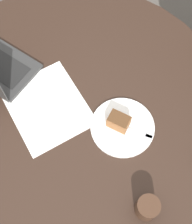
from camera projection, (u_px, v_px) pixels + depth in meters
name	position (u px, v px, depth m)	size (l,w,h in m)	color
ground_plane	(79.00, 159.00, 1.96)	(12.00, 12.00, 0.00)	#4C4742
dining_table	(73.00, 118.00, 1.38)	(1.34, 1.34, 0.76)	black
paper_document	(47.00, 106.00, 1.27)	(0.38, 0.34, 0.00)	white
plate	(122.00, 127.00, 1.22)	(0.25, 0.25, 0.01)	white
cake_slice	(119.00, 121.00, 1.19)	(0.10, 0.08, 0.06)	brown
fork	(136.00, 132.00, 1.21)	(0.16, 0.10, 0.00)	silver
coffee_glass	(147.00, 208.00, 1.06)	(0.08, 0.08, 0.09)	#3D2619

